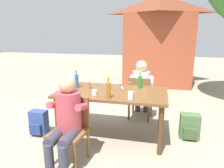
% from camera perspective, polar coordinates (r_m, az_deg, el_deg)
% --- Properties ---
extents(ground_plane, '(24.00, 24.00, 0.00)m').
position_cam_1_polar(ground_plane, '(3.63, 0.00, -13.88)').
color(ground_plane, gray).
extents(dining_table, '(1.73, 0.94, 0.78)m').
position_cam_1_polar(dining_table, '(3.36, 0.00, -3.48)').
color(dining_table, brown).
rests_on(dining_table, ground_plane).
extents(chair_near_left, '(0.48, 0.48, 0.87)m').
position_cam_1_polar(chair_near_left, '(2.87, -11.16, -11.26)').
color(chair_near_left, brown).
rests_on(chair_near_left, ground_plane).
extents(chair_far_right, '(0.48, 0.48, 0.87)m').
position_cam_1_polar(chair_far_right, '(4.09, 7.68, -3.28)').
color(chair_far_right, brown).
rests_on(chair_far_right, ground_plane).
extents(person_in_white_shirt, '(0.47, 0.61, 1.18)m').
position_cam_1_polar(person_in_white_shirt, '(2.72, -12.43, -8.99)').
color(person_in_white_shirt, '#B7424C').
rests_on(person_in_white_shirt, ground_plane).
extents(person_in_plaid_shirt, '(0.47, 0.61, 1.18)m').
position_cam_1_polar(person_in_plaid_shirt, '(4.15, 8.01, -0.64)').
color(person_in_plaid_shirt, white).
rests_on(person_in_plaid_shirt, ground_plane).
extents(bottle_blue, '(0.06, 0.06, 0.31)m').
position_cam_1_polar(bottle_blue, '(3.57, -9.70, 1.10)').
color(bottle_blue, '#2D56A3').
rests_on(bottle_blue, dining_table).
extents(bottle_green, '(0.06, 0.06, 0.29)m').
position_cam_1_polar(bottle_green, '(3.52, 7.65, 0.85)').
color(bottle_green, '#287A38').
rests_on(bottle_green, dining_table).
extents(bottle_amber, '(0.06, 0.06, 0.32)m').
position_cam_1_polar(bottle_amber, '(2.96, -0.99, -1.37)').
color(bottle_amber, '#996019').
rests_on(bottle_amber, dining_table).
extents(bottle_clear, '(0.06, 0.06, 0.22)m').
position_cam_1_polar(bottle_clear, '(3.70, -9.89, 0.97)').
color(bottle_clear, white).
rests_on(bottle_clear, dining_table).
extents(cup_white, '(0.08, 0.08, 0.08)m').
position_cam_1_polar(cup_white, '(3.14, -4.87, -2.33)').
color(cup_white, white).
rests_on(cup_white, dining_table).
extents(cup_terracotta, '(0.07, 0.07, 0.11)m').
position_cam_1_polar(cup_terracotta, '(3.49, -6.51, -0.40)').
color(cup_terracotta, '#BC6B47').
rests_on(cup_terracotta, dining_table).
extents(cup_glass, '(0.08, 0.08, 0.11)m').
position_cam_1_polar(cup_glass, '(2.95, 5.13, -3.15)').
color(cup_glass, silver).
rests_on(cup_glass, dining_table).
extents(table_knife, '(0.11, 0.23, 0.01)m').
position_cam_1_polar(table_knife, '(3.61, 2.52, -0.67)').
color(table_knife, silver).
rests_on(table_knife, dining_table).
extents(backpack_by_near_side, '(0.28, 0.23, 0.42)m').
position_cam_1_polar(backpack_by_near_side, '(3.80, -19.48, -10.05)').
color(backpack_by_near_side, '#2D4784').
rests_on(backpack_by_near_side, ground_plane).
extents(backpack_by_far_side, '(0.31, 0.25, 0.41)m').
position_cam_1_polar(backpack_by_far_side, '(3.69, 20.50, -10.93)').
color(backpack_by_far_side, '#47663D').
rests_on(backpack_by_far_side, ground_plane).
extents(brick_kiosk, '(2.42, 1.63, 2.80)m').
position_cam_1_polar(brick_kiosk, '(7.04, 12.62, 11.94)').
color(brick_kiosk, '#9E472D').
rests_on(brick_kiosk, ground_plane).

